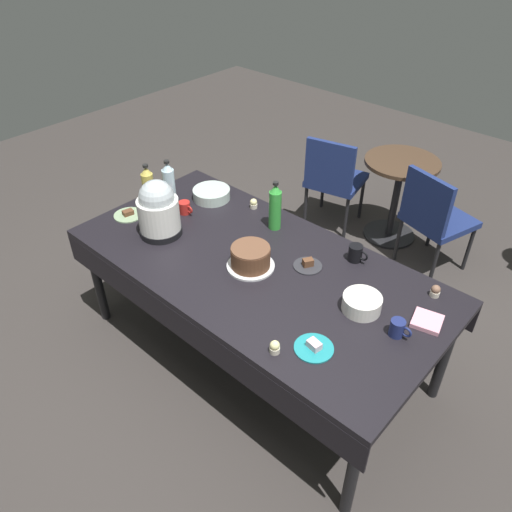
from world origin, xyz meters
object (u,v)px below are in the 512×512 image
at_px(coffee_mug_black, 356,253).
at_px(round_cafe_table, 398,185).
at_px(dessert_plate_charcoal, 308,265).
at_px(cupcake_berry, 435,291).
at_px(soda_bottle_water, 169,184).
at_px(potluck_table, 256,271).
at_px(ceramic_snack_bowl, 362,303).
at_px(coffee_mug_navy, 398,328).
at_px(frosted_layer_cake, 251,258).
at_px(dessert_plate_teal, 314,347).
at_px(soda_bottle_lime_soda, 275,207).
at_px(glass_salad_bowl, 212,194).
at_px(cupcake_lemon, 275,347).
at_px(coffee_mug_red, 185,208).
at_px(soda_bottle_ginger_ale, 148,184).
at_px(dessert_plate_sage, 128,214).
at_px(cupcake_mint, 254,204).
at_px(slow_cooker, 158,210).
at_px(maroon_chair_right, 434,215).
at_px(maroon_chair_left, 334,177).

distance_m(coffee_mug_black, round_cafe_table, 1.50).
bearing_deg(dessert_plate_charcoal, cupcake_berry, 21.14).
relative_size(cupcake_berry, soda_bottle_water, 0.21).
xyz_separation_m(potluck_table, ceramic_snack_bowl, (0.66, 0.07, 0.10)).
xyz_separation_m(soda_bottle_water, coffee_mug_navy, (1.75, -0.07, -0.10)).
height_order(soda_bottle_water, coffee_mug_navy, soda_bottle_water).
relative_size(frosted_layer_cake, dessert_plate_teal, 1.45).
xyz_separation_m(dessert_plate_charcoal, soda_bottle_lime_soda, (-0.40, 0.18, 0.14)).
relative_size(potluck_table, cupcake_berry, 32.59).
xyz_separation_m(glass_salad_bowl, dessert_plate_teal, (1.35, -0.64, -0.02)).
relative_size(cupcake_lemon, coffee_mug_red, 0.59).
xyz_separation_m(cupcake_berry, soda_bottle_ginger_ale, (-1.89, -0.39, 0.09)).
xyz_separation_m(dessert_plate_sage, cupcake_mint, (0.54, 0.62, 0.02)).
xyz_separation_m(frosted_layer_cake, slow_cooker, (-0.64, -0.12, 0.11)).
xyz_separation_m(ceramic_snack_bowl, maroon_chair_right, (-0.28, 1.50, -0.30)).
distance_m(potluck_table, coffee_mug_black, 0.58).
bearing_deg(ceramic_snack_bowl, maroon_chair_left, 128.42).
relative_size(cupcake_lemon, soda_bottle_lime_soda, 0.21).
xyz_separation_m(ceramic_snack_bowl, coffee_mug_black, (-0.25, 0.33, 0.01)).
distance_m(glass_salad_bowl, dessert_plate_sage, 0.57).
relative_size(frosted_layer_cake, round_cafe_table, 0.38).
bearing_deg(cupcake_mint, coffee_mug_navy, -17.21).
relative_size(ceramic_snack_bowl, dessert_plate_teal, 1.06).
xyz_separation_m(dessert_plate_sage, soda_bottle_water, (0.08, 0.29, 0.14)).
bearing_deg(soda_bottle_water, glass_salad_bowl, 54.01).
height_order(glass_salad_bowl, coffee_mug_black, coffee_mug_black).
xyz_separation_m(glass_salad_bowl, dessert_plate_charcoal, (0.95, -0.16, -0.02)).
distance_m(potluck_table, cupcake_lemon, 0.69).
xyz_separation_m(cupcake_berry, coffee_mug_black, (-0.48, -0.02, 0.02)).
distance_m(soda_bottle_ginger_ale, coffee_mug_navy, 1.88).
height_order(coffee_mug_red, coffee_mug_navy, coffee_mug_navy).
relative_size(potluck_table, dessert_plate_sage, 11.64).
relative_size(glass_salad_bowl, dessert_plate_teal, 1.35).
height_order(cupcake_mint, coffee_mug_red, coffee_mug_red).
bearing_deg(ceramic_snack_bowl, coffee_mug_navy, -9.67).
bearing_deg(coffee_mug_navy, slow_cooker, -172.34).
distance_m(ceramic_snack_bowl, soda_bottle_lime_soda, 0.87).
xyz_separation_m(dessert_plate_teal, dessert_plate_sage, (-1.60, 0.12, -0.00)).
xyz_separation_m(glass_salad_bowl, soda_bottle_ginger_ale, (-0.29, -0.30, 0.09)).
relative_size(dessert_plate_sage, round_cafe_table, 0.26).
distance_m(frosted_layer_cake, maroon_chair_right, 1.69).
bearing_deg(maroon_chair_right, dessert_plate_sage, -127.20).
relative_size(frosted_layer_cake, dessert_plate_charcoal, 1.66).
distance_m(dessert_plate_teal, dessert_plate_charcoal, 0.62).
bearing_deg(coffee_mug_red, cupcake_lemon, -23.39).
xyz_separation_m(ceramic_snack_bowl, soda_bottle_water, (-1.53, 0.04, 0.10)).
bearing_deg(cupcake_lemon, cupcake_mint, 136.70).
bearing_deg(potluck_table, cupcake_mint, 133.63).
bearing_deg(coffee_mug_red, cupcake_mint, 50.40).
relative_size(soda_bottle_water, coffee_mug_navy, 2.79).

